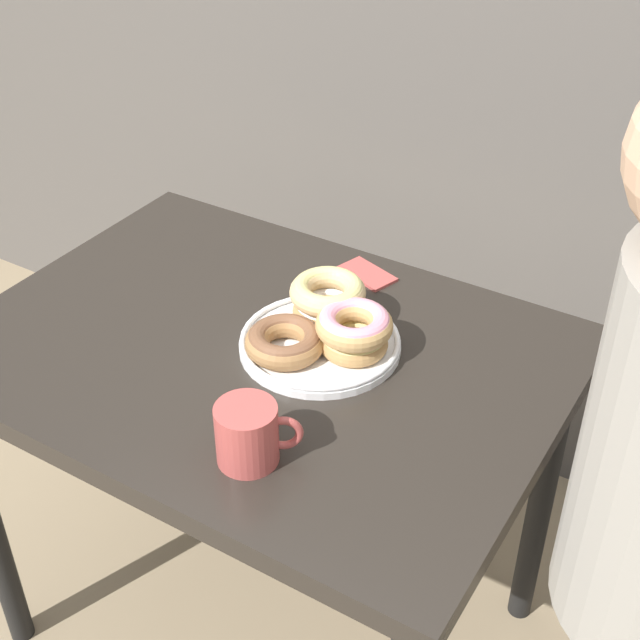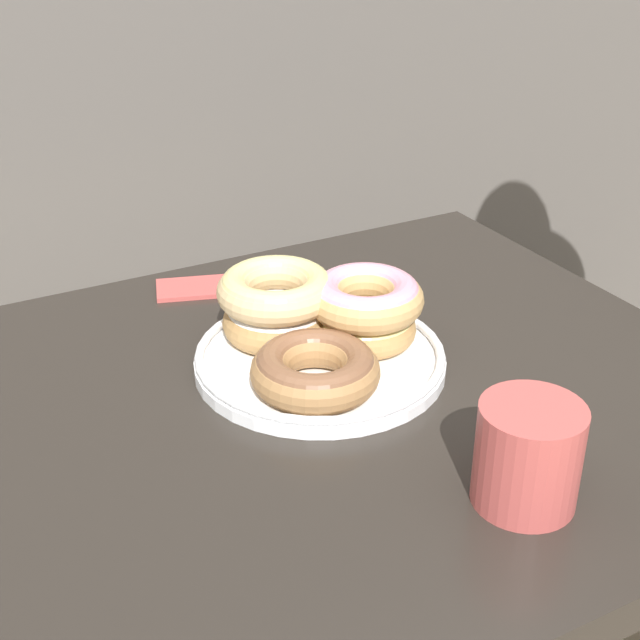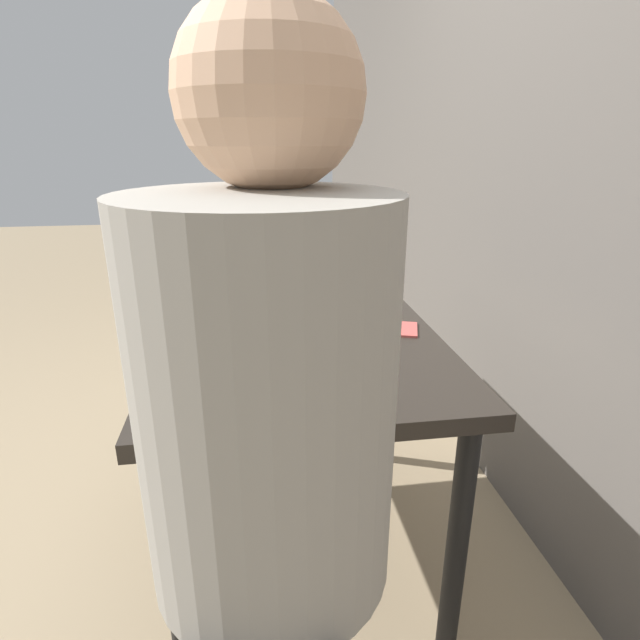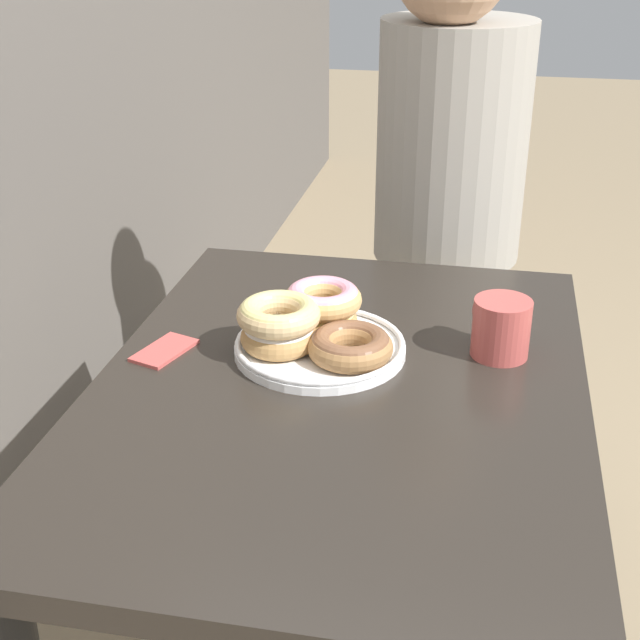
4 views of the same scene
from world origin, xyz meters
name	(u,v)px [view 4 (image 4 of 4)]	position (x,y,z in m)	size (l,w,h in m)	color
dining_table	(339,434)	(0.00, 0.33, 0.67)	(1.03, 0.75, 0.77)	#28231E
donut_plate	(314,329)	(0.09, 0.39, 0.81)	(0.29, 0.30, 0.10)	white
coffee_mug	(500,327)	(0.14, 0.09, 0.81)	(0.12, 0.10, 0.10)	#B74C47
person_figure	(449,223)	(0.76, 0.21, 0.77)	(0.40, 0.32, 1.43)	black
napkin	(164,350)	(0.04, 0.63, 0.77)	(0.12, 0.09, 0.01)	#BC4C47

